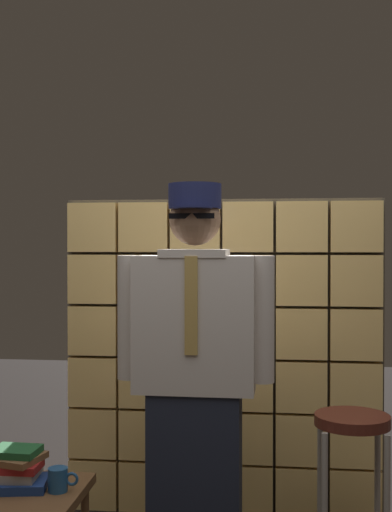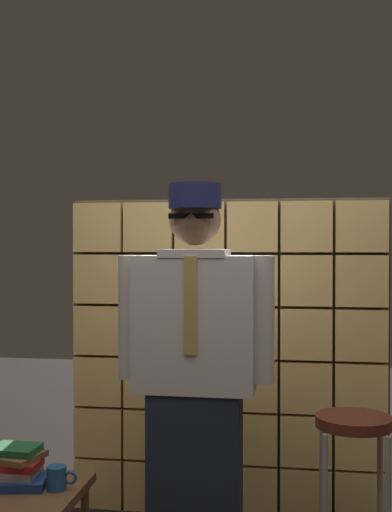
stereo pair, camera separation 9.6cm
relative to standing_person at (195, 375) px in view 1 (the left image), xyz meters
The scene contains 6 objects.
glass_block_wall 0.78m from the standing_person, 85.48° to the left, with size 1.80×0.10×1.80m.
standing_person is the anchor object (origin of this frame).
bar_stool 0.80m from the standing_person, ahead, with size 0.34×0.34×0.75m.
side_table 0.92m from the standing_person, 149.45° to the right, with size 0.52×0.52×0.52m.
book_stack 0.85m from the standing_person, 153.46° to the right, with size 0.27×0.24×0.16m.
coffee_mug 0.73m from the standing_person, 143.87° to the right, with size 0.13×0.08×0.09m.
Camera 1 is at (0.29, -2.43, 1.52)m, focal length 46.37 mm.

